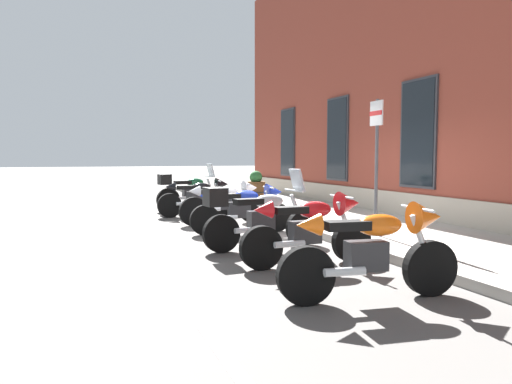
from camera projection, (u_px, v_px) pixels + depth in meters
The scene contains 12 objects.
ground_plane at pixel (296, 231), 9.94m from camera, with size 140.00×140.00×0.00m, color #565451.
sidewalk at pixel (359, 224), 10.48m from camera, with size 27.87×3.12×0.14m, color gray.
lane_stripe at pixel (141, 240), 8.83m from camera, with size 27.87×0.12×0.01m, color silver.
motorcycle_green_touring at pixel (188, 191), 13.70m from camera, with size 0.69×2.10×1.36m.
motorcycle_black_sport at pixel (200, 195), 12.38m from camera, with size 0.62×2.08×1.01m.
motorcycle_white_sport at pixel (227, 200), 10.92m from camera, with size 0.62×2.10×1.01m.
motorcycle_blue_sport at pixel (246, 206), 9.62m from camera, with size 0.62×2.13×1.01m.
motorcycle_silver_touring at pixel (257, 216), 7.92m from camera, with size 0.62×2.15×1.36m.
motorcycle_red_sport at pixel (313, 226), 6.76m from camera, with size 0.62×2.07×1.06m.
motorcycle_orange_sport at pixel (377, 247), 5.12m from camera, with size 0.62×2.10×1.07m.
parking_sign at pixel (376, 148), 8.48m from camera, with size 0.36×0.07×2.45m.
barrel_planter at pixel (256, 189), 14.82m from camera, with size 0.62×0.62×0.98m.
Camera 1 is at (8.94, -4.23, 1.56)m, focal length 33.10 mm.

